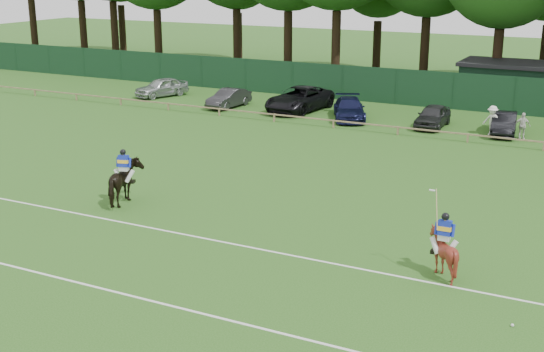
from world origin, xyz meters
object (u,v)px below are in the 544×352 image
Objects in this scene: spectator_left at (492,120)px; polo_ball at (512,325)px; estate_black at (504,123)px; horse_dark at (125,183)px; sedan_grey at (229,98)px; spectator_mid at (522,126)px; sedan_navy at (349,109)px; horse_chestnut at (443,253)px; utility_shed at (523,85)px; suv_black at (299,99)px; sedan_silver at (162,87)px; hatch_grey at (433,116)px.

polo_ball is at bearing -60.02° from spectator_left.
horse_dark is at bearing -127.66° from estate_black.
sedan_grey is 32.69m from polo_ball.
spectator_left reaches higher than spectator_mid.
sedan_grey is at bearing 155.70° from sedan_navy.
horse_dark is 0.55× the size of estate_black.
spectator_mid is (19.38, -0.47, 0.12)m from sedan_grey.
horse_chestnut reaches higher than sedan_navy.
horse_chestnut is 0.18× the size of utility_shed.
suv_black is at bearing 140.94° from sedan_navy.
polo_ball is at bearing -99.16° from spectator_mid.
sedan_navy is at bearing 173.30° from estate_black.
horse_dark is at bearing -78.79° from suv_black.
sedan_silver is 0.89× the size of sedan_navy.
sedan_silver is 20.65m from hatch_grey.
estate_black is at bearing 2.54° from suv_black.
horse_dark is 23.17m from spectator_mid.
spectator_mid is at bearing -27.71° from sedan_navy.
horse_chestnut is 0.39× the size of hatch_grey.
sedan_grey is at bearing 161.18° from spectator_mid.
hatch_grey is 25.27m from polo_ball.
sedan_silver is at bearing 169.76° from estate_black.
utility_shed reaches higher than sedan_grey.
suv_black is at bearing 156.48° from spectator_mid.
hatch_grey is at bearing -74.40° from horse_chestnut.
suv_black reaches higher than sedan_navy.
spectator_left is 1.71m from spectator_mid.
horse_chestnut is 20.85m from spectator_left.
spectator_left is at bearing 0.00° from suv_black.
horse_dark is 0.56× the size of sedan_grey.
sedan_navy is (15.32, -1.28, -0.03)m from sedan_silver.
sedan_silver is 45.45× the size of polo_ball.
horse_dark is 1.39× the size of horse_chestnut.
horse_chestnut is at bearing -74.92° from hatch_grey.
suv_black reaches higher than hatch_grey.
polo_ball is (16.05, -3.65, -0.85)m from horse_dark.
spectator_left is at bearing -9.46° from hatch_grey.
horse_chestnut reaches higher than polo_ball.
utility_shed reaches higher than estate_black.
sedan_grey reaches higher than polo_ball.
hatch_grey is at bearing -112.70° from utility_shed.
horse_dark reaches higher than sedan_navy.
sedan_silver is (-26.65, 22.36, -0.07)m from horse_chestnut.
utility_shed reaches higher than horse_dark.
horse_dark is at bearing -5.20° from horse_chestnut.
suv_black is at bearing 174.06° from hatch_grey.
spectator_mid is (1.11, -0.70, 0.11)m from estate_black.
sedan_grey is at bearing -179.78° from hatch_grey.
suv_black is at bearing 168.72° from estate_black.
sedan_navy is 9.48m from estate_black.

